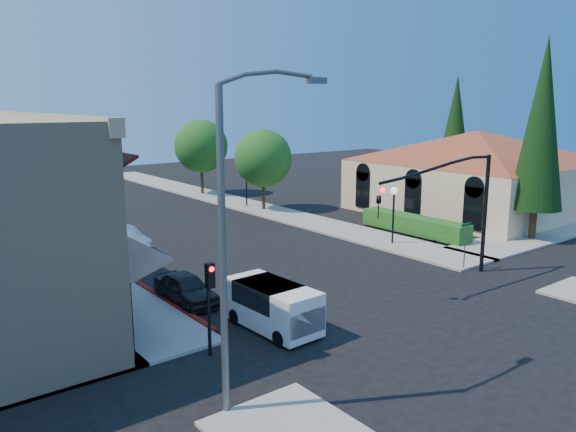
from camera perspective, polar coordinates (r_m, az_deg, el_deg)
ground at (r=23.76m, az=11.22°, el=-9.84°), size 120.00×120.00×0.00m
sidewalk_left at (r=42.99m, az=-26.09°, el=-1.10°), size 3.50×50.00×0.12m
sidewalk_right at (r=49.39m, az=-5.90°, el=1.52°), size 3.50×50.00×0.12m
curb_red_strip at (r=25.93m, az=-13.05°, el=-8.07°), size 0.25×10.00×0.06m
mission_building at (r=46.94m, az=18.57°, el=5.02°), size 30.12×30.12×6.40m
hedge at (r=37.89m, az=12.64°, el=-1.84°), size 1.40×8.00×1.10m
conifer_near at (r=37.89m, az=24.35°, el=8.48°), size 3.20×3.20×12.50m
conifer_far at (r=55.38m, az=16.62°, el=8.74°), size 3.20×3.20×11.00m
street_tree_a at (r=44.73m, az=-2.54°, el=5.88°), size 4.56×4.56×6.48m
street_tree_b at (r=53.15m, az=-8.83°, el=7.02°), size 4.94×4.94×7.02m
signal_mast_arm at (r=28.08m, az=17.13°, el=1.83°), size 8.01×0.39×6.00m
secondary_signal at (r=19.14m, az=-7.97°, el=-7.63°), size 0.28×0.42×3.32m
cobra_streetlight at (r=14.94m, az=-5.56°, el=-1.25°), size 3.60×0.25×9.31m
street_name_sign at (r=30.26m, az=17.58°, el=-2.15°), size 0.80×0.06×2.50m
lamppost_left_near at (r=24.57m, az=-16.72°, el=-2.70°), size 0.44×0.44×3.57m
lamppost_left_far at (r=37.76m, az=-24.48°, el=1.58°), size 0.44×0.44×3.57m
lamppost_right_near at (r=34.32m, az=10.70°, el=1.53°), size 0.44×0.44×3.57m
lamppost_right_far at (r=46.36m, az=-4.26°, el=4.24°), size 0.44×0.44×3.57m
white_van at (r=21.56m, az=-1.49°, el=-8.92°), size 1.92×4.09×1.78m
parked_car_a at (r=24.86m, az=-10.34°, el=-7.22°), size 1.62×3.88×1.31m
parked_car_b at (r=34.49m, az=-16.24°, el=-2.21°), size 1.92×4.14×1.31m
parked_car_c at (r=41.64m, az=-20.50°, el=-0.28°), size 2.01×4.18×1.17m
parked_car_d at (r=48.57m, az=-22.84°, el=1.09°), size 2.10×4.05×1.09m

